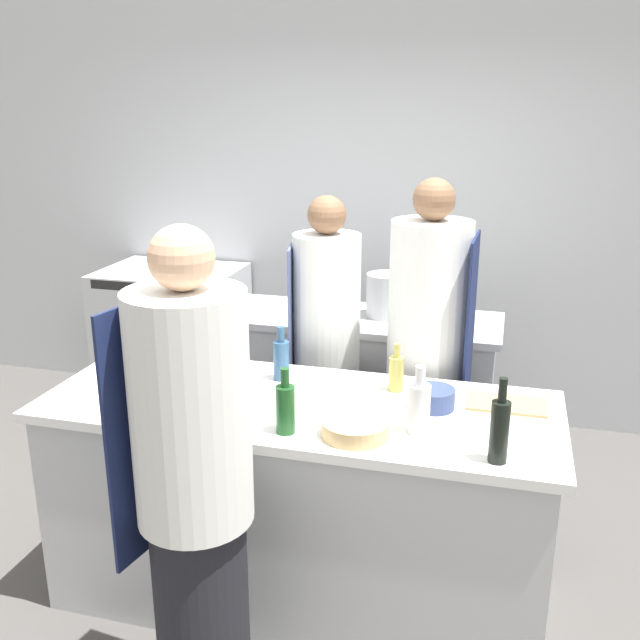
{
  "coord_description": "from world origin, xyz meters",
  "views": [
    {
      "loc": [
        0.8,
        -2.59,
        2.14
      ],
      "look_at": [
        0.0,
        0.35,
        1.19
      ],
      "focal_mm": 40.0,
      "sensor_mm": 36.0,
      "label": 1
    }
  ],
  "objects_px": {
    "bowl_ceramic_blue": "(433,398)",
    "bowl_mixing_large": "(183,386)",
    "oven_range": "(174,340)",
    "stockpot": "(386,295)",
    "bottle_vinegar": "(285,407)",
    "bottle_sauce": "(419,407)",
    "chef_at_stove": "(427,366)",
    "cup": "(240,388)",
    "bottle_olive_oil": "(281,359)",
    "bottle_cooking_oil": "(396,372)",
    "bowl_prep_small": "(355,428)",
    "chef_at_prep_near": "(195,497)",
    "chef_at_pass_far": "(326,359)",
    "bottle_wine": "(500,429)"
  },
  "relations": [
    {
      "from": "bowl_ceramic_blue",
      "to": "bowl_mixing_large",
      "type": "bearing_deg",
      "value": -173.58
    },
    {
      "from": "oven_range",
      "to": "stockpot",
      "type": "bearing_deg",
      "value": -15.44
    },
    {
      "from": "bottle_vinegar",
      "to": "bottle_sauce",
      "type": "distance_m",
      "value": 0.5
    },
    {
      "from": "chef_at_stove",
      "to": "cup",
      "type": "distance_m",
      "value": 0.98
    },
    {
      "from": "bottle_vinegar",
      "to": "bottle_olive_oil",
      "type": "bearing_deg",
      "value": 109.77
    },
    {
      "from": "bottle_sauce",
      "to": "stockpot",
      "type": "height_order",
      "value": "bottle_sauce"
    },
    {
      "from": "cup",
      "to": "bottle_olive_oil",
      "type": "bearing_deg",
      "value": 68.95
    },
    {
      "from": "bottle_vinegar",
      "to": "bowl_ceramic_blue",
      "type": "distance_m",
      "value": 0.63
    },
    {
      "from": "bottle_cooking_oil",
      "to": "bottle_olive_oil",
      "type": "bearing_deg",
      "value": -179.43
    },
    {
      "from": "chef_at_stove",
      "to": "bowl_prep_small",
      "type": "xyz_separation_m",
      "value": [
        -0.16,
        -0.89,
        0.07
      ]
    },
    {
      "from": "bowl_ceramic_blue",
      "to": "stockpot",
      "type": "distance_m",
      "value": 1.27
    },
    {
      "from": "oven_range",
      "to": "bowl_prep_small",
      "type": "xyz_separation_m",
      "value": [
        1.74,
        -1.96,
        0.46
      ]
    },
    {
      "from": "stockpot",
      "to": "chef_at_stove",
      "type": "bearing_deg",
      "value": -63.4
    },
    {
      "from": "chef_at_prep_near",
      "to": "bowl_mixing_large",
      "type": "bearing_deg",
      "value": 38.83
    },
    {
      "from": "chef_at_stove",
      "to": "bottle_cooking_oil",
      "type": "relative_size",
      "value": 8.49
    },
    {
      "from": "bottle_olive_oil",
      "to": "bowl_ceramic_blue",
      "type": "relative_size",
      "value": 1.41
    },
    {
      "from": "oven_range",
      "to": "bowl_mixing_large",
      "type": "bearing_deg",
      "value": -61.86
    },
    {
      "from": "chef_at_pass_far",
      "to": "bottle_wine",
      "type": "height_order",
      "value": "chef_at_pass_far"
    },
    {
      "from": "bottle_cooking_oil",
      "to": "chef_at_pass_far",
      "type": "bearing_deg",
      "value": 130.86
    },
    {
      "from": "chef_at_prep_near",
      "to": "cup",
      "type": "relative_size",
      "value": 17.62
    },
    {
      "from": "chef_at_prep_near",
      "to": "cup",
      "type": "distance_m",
      "value": 0.71
    },
    {
      "from": "oven_range",
      "to": "bottle_vinegar",
      "type": "height_order",
      "value": "bottle_vinegar"
    },
    {
      "from": "oven_range",
      "to": "cup",
      "type": "relative_size",
      "value": 9.97
    },
    {
      "from": "bottle_cooking_oil",
      "to": "bowl_mixing_large",
      "type": "xyz_separation_m",
      "value": [
        -0.87,
        -0.25,
        -0.06
      ]
    },
    {
      "from": "chef_at_pass_far",
      "to": "bottle_olive_oil",
      "type": "distance_m",
      "value": 0.56
    },
    {
      "from": "bottle_olive_oil",
      "to": "bowl_ceramic_blue",
      "type": "distance_m",
      "value": 0.7
    },
    {
      "from": "bottle_sauce",
      "to": "bowl_ceramic_blue",
      "type": "relative_size",
      "value": 1.52
    },
    {
      "from": "bottle_olive_oil",
      "to": "bottle_sauce",
      "type": "distance_m",
      "value": 0.76
    },
    {
      "from": "chef_at_prep_near",
      "to": "bowl_ceramic_blue",
      "type": "xyz_separation_m",
      "value": [
        0.68,
        0.82,
        0.08
      ]
    },
    {
      "from": "bottle_sauce",
      "to": "bowl_prep_small",
      "type": "bearing_deg",
      "value": -158.71
    },
    {
      "from": "bottle_wine",
      "to": "cup",
      "type": "height_order",
      "value": "bottle_wine"
    },
    {
      "from": "chef_at_prep_near",
      "to": "chef_at_stove",
      "type": "height_order",
      "value": "chef_at_stove"
    },
    {
      "from": "bottle_cooking_oil",
      "to": "stockpot",
      "type": "height_order",
      "value": "stockpot"
    },
    {
      "from": "chef_at_stove",
      "to": "chef_at_pass_far",
      "type": "xyz_separation_m",
      "value": [
        -0.53,
        0.09,
        -0.05
      ]
    },
    {
      "from": "chef_at_pass_far",
      "to": "bowl_ceramic_blue",
      "type": "distance_m",
      "value": 0.91
    },
    {
      "from": "bottle_olive_oil",
      "to": "bowl_prep_small",
      "type": "height_order",
      "value": "bottle_olive_oil"
    },
    {
      "from": "bottle_vinegar",
      "to": "cup",
      "type": "bearing_deg",
      "value": 138.7
    },
    {
      "from": "bowl_prep_small",
      "to": "bottle_vinegar",
      "type": "bearing_deg",
      "value": -170.81
    },
    {
      "from": "chef_at_prep_near",
      "to": "cup",
      "type": "height_order",
      "value": "chef_at_prep_near"
    },
    {
      "from": "oven_range",
      "to": "bottle_wine",
      "type": "bearing_deg",
      "value": -42.0
    },
    {
      "from": "chef_at_stove",
      "to": "bottle_sauce",
      "type": "xyz_separation_m",
      "value": [
        0.06,
        -0.8,
        0.14
      ]
    },
    {
      "from": "oven_range",
      "to": "bowl_ceramic_blue",
      "type": "height_order",
      "value": "bowl_ceramic_blue"
    },
    {
      "from": "bottle_wine",
      "to": "stockpot",
      "type": "bearing_deg",
      "value": 113.01
    },
    {
      "from": "oven_range",
      "to": "bottle_wine",
      "type": "relative_size",
      "value": 3.27
    },
    {
      "from": "oven_range",
      "to": "bottle_wine",
      "type": "xyz_separation_m",
      "value": [
        2.25,
        -2.03,
        0.55
      ]
    },
    {
      "from": "chef_at_pass_far",
      "to": "stockpot",
      "type": "bearing_deg",
      "value": -33.1
    },
    {
      "from": "bowl_prep_small",
      "to": "stockpot",
      "type": "bearing_deg",
      "value": 95.96
    },
    {
      "from": "bottle_wine",
      "to": "chef_at_prep_near",
      "type": "bearing_deg",
      "value": -155.71
    },
    {
      "from": "bowl_prep_small",
      "to": "bowl_ceramic_blue",
      "type": "xyz_separation_m",
      "value": [
        0.25,
        0.33,
        0.01
      ]
    },
    {
      "from": "chef_at_stove",
      "to": "bowl_mixing_large",
      "type": "bearing_deg",
      "value": -52.71
    }
  ]
}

